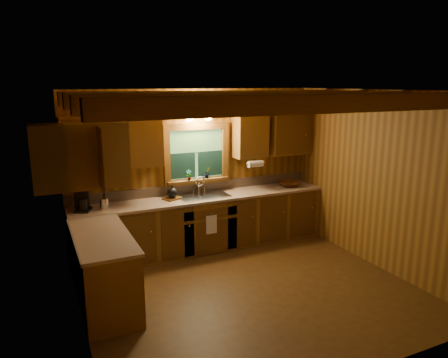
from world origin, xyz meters
TOP-DOWN VIEW (x-y plane):
  - room at (0.00, 0.00)m, footprint 4.20×4.20m
  - ceiling_beams at (0.00, 0.00)m, footprint 4.20×2.54m
  - base_cabinets at (-0.49, 1.28)m, footprint 4.20×2.22m
  - countertop at (-0.48, 1.29)m, footprint 4.20×2.24m
  - backsplash at (0.00, 1.89)m, footprint 4.20×0.02m
  - dishwasher_panel at (-1.47, 0.68)m, footprint 0.02×0.60m
  - upper_cabinets at (-0.56, 1.42)m, footprint 4.19×1.77m
  - window at (0.00, 1.87)m, footprint 1.12×0.08m
  - window_sill at (0.00, 1.82)m, footprint 1.06×0.14m
  - wall_sconce at (0.00, 1.75)m, footprint 0.45×0.21m
  - paper_towel_roll at (0.92, 1.53)m, footprint 0.27×0.11m
  - dish_towel at (0.00, 1.26)m, footprint 0.18×0.01m
  - sink at (0.00, 1.60)m, footprint 0.82×0.48m
  - coffee_maker at (-1.86, 1.61)m, footprint 0.20×0.26m
  - utensil_crock at (-1.57, 1.56)m, footprint 0.12×0.12m
  - cutting_board at (-0.51, 1.64)m, footprint 0.32×0.28m
  - teakettle at (-0.51, 1.64)m, footprint 0.16×0.16m
  - wicker_basket at (1.64, 1.57)m, footprint 0.46×0.46m
  - potted_plant_left at (-0.17, 1.78)m, footprint 0.11×0.09m
  - potted_plant_right at (0.16, 1.81)m, footprint 0.12×0.11m

SIDE VIEW (x-z plane):
  - base_cabinets at x=-0.49m, z-range 0.00..0.86m
  - dishwasher_panel at x=-1.47m, z-range 0.03..0.83m
  - dish_towel at x=0.00m, z-range 0.37..0.67m
  - sink at x=0.00m, z-range 0.64..1.07m
  - countertop at x=-0.48m, z-range 0.86..0.90m
  - cutting_board at x=-0.51m, z-range 0.90..0.92m
  - wicker_basket at x=1.64m, z-range 0.90..0.99m
  - backsplash at x=0.00m, z-range 0.90..1.06m
  - utensil_crock at x=-1.57m, z-range 0.81..1.16m
  - teakettle at x=-0.51m, z-range 0.90..1.10m
  - coffee_maker at x=-1.86m, z-range 0.90..1.25m
  - window_sill at x=0.00m, z-range 1.10..1.14m
  - potted_plant_left at x=-0.17m, z-range 1.14..1.32m
  - potted_plant_right at x=0.16m, z-range 1.14..1.32m
  - room at x=0.00m, z-range -0.80..3.40m
  - paper_towel_roll at x=0.92m, z-range 1.31..1.42m
  - window at x=0.00m, z-range 1.03..2.03m
  - upper_cabinets at x=-0.56m, z-range 1.45..2.23m
  - wall_sconce at x=0.00m, z-range 2.08..2.25m
  - ceiling_beams at x=0.00m, z-range 2.40..2.58m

